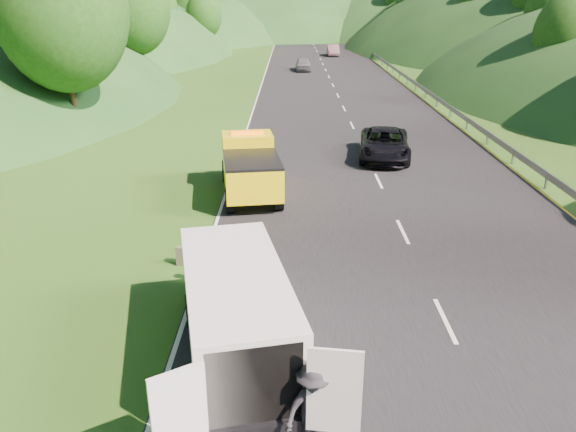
{
  "coord_description": "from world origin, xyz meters",
  "views": [
    {
      "loc": [
        -1.1,
        -14.8,
        8.01
      ],
      "look_at": [
        -1.17,
        2.28,
        1.3
      ],
      "focal_mm": 35.0,
      "sensor_mm": 36.0,
      "label": 1
    }
  ],
  "objects_px": {
    "white_van": "(235,309)",
    "child": "(230,300)",
    "suitcase": "(183,256)",
    "tow_truck": "(250,167)",
    "woman": "(215,289)",
    "passing_suv": "(384,158)"
  },
  "relations": [
    {
      "from": "child",
      "to": "suitcase",
      "type": "bearing_deg",
      "value": 151.12
    },
    {
      "from": "suitcase",
      "to": "child",
      "type": "bearing_deg",
      "value": -52.26
    },
    {
      "from": "woman",
      "to": "child",
      "type": "xyz_separation_m",
      "value": [
        0.49,
        -0.62,
        0.0
      ]
    },
    {
      "from": "woman",
      "to": "child",
      "type": "bearing_deg",
      "value": -173.71
    },
    {
      "from": "white_van",
      "to": "child",
      "type": "xyz_separation_m",
      "value": [
        -0.44,
        2.74,
        -1.35
      ]
    },
    {
      "from": "woman",
      "to": "suitcase",
      "type": "xyz_separation_m",
      "value": [
        -1.23,
        1.61,
        0.32
      ]
    },
    {
      "from": "tow_truck",
      "to": "child",
      "type": "height_order",
      "value": "tow_truck"
    },
    {
      "from": "suitcase",
      "to": "white_van",
      "type": "bearing_deg",
      "value": -66.41
    },
    {
      "from": "child",
      "to": "woman",
      "type": "bearing_deg",
      "value": 152.19
    },
    {
      "from": "woman",
      "to": "suitcase",
      "type": "relative_size",
      "value": 2.56
    },
    {
      "from": "tow_truck",
      "to": "white_van",
      "type": "relative_size",
      "value": 0.86
    },
    {
      "from": "tow_truck",
      "to": "child",
      "type": "relative_size",
      "value": 5.62
    },
    {
      "from": "child",
      "to": "suitcase",
      "type": "xyz_separation_m",
      "value": [
        -1.72,
        2.22,
        0.32
      ]
    },
    {
      "from": "suitcase",
      "to": "passing_suv",
      "type": "xyz_separation_m",
      "value": [
        8.37,
        12.65,
        -0.32
      ]
    },
    {
      "from": "suitcase",
      "to": "passing_suv",
      "type": "bearing_deg",
      "value": 56.51
    },
    {
      "from": "passing_suv",
      "to": "tow_truck",
      "type": "bearing_deg",
      "value": -131.21
    },
    {
      "from": "tow_truck",
      "to": "woman",
      "type": "relative_size",
      "value": 3.83
    },
    {
      "from": "suitcase",
      "to": "tow_truck",
      "type": "bearing_deg",
      "value": 76.1
    },
    {
      "from": "tow_truck",
      "to": "white_van",
      "type": "height_order",
      "value": "tow_truck"
    },
    {
      "from": "tow_truck",
      "to": "passing_suv",
      "type": "height_order",
      "value": "tow_truck"
    },
    {
      "from": "white_van",
      "to": "suitcase",
      "type": "distance_m",
      "value": 5.51
    },
    {
      "from": "tow_truck",
      "to": "suitcase",
      "type": "xyz_separation_m",
      "value": [
        -1.7,
        -6.85,
        -0.93
      ]
    }
  ]
}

